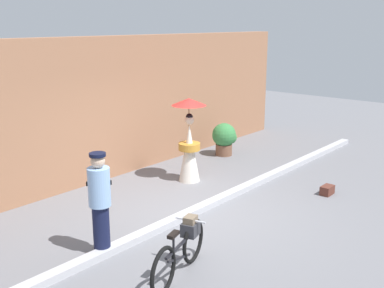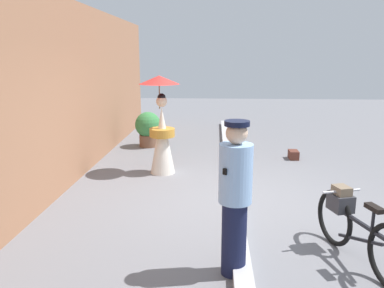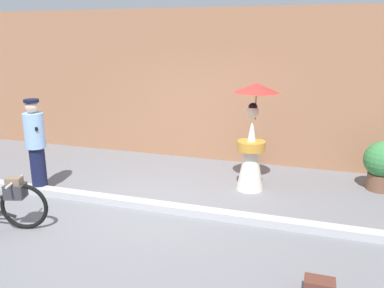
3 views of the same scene
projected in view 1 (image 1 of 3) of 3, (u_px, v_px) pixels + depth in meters
The scene contains 8 objects.
ground_plane at pixel (195, 214), 8.84m from camera, with size 30.00×30.00×0.00m, color slate.
building_wall at pixel (91, 111), 10.33m from camera, with size 14.00×0.40×3.22m, color #9E6B4C.
sidewalk_curb at pixel (195, 211), 8.82m from camera, with size 14.00×0.20×0.12m, color #B2B2B7.
bicycle_near_officer at pixel (182, 248), 6.62m from camera, with size 1.60×0.60×0.78m.
person_officer at pixel (100, 201), 7.10m from camera, with size 0.34×0.34×1.64m.
person_with_parasol at pixel (189, 141), 10.45m from camera, with size 0.77×0.77×1.89m.
potted_plant_by_door at pixel (225, 138), 12.61m from camera, with size 0.66×0.65×0.89m.
backpack_on_pavement at pixel (327, 190), 9.79m from camera, with size 0.32×0.20×0.19m.
Camera 1 is at (-6.28, -5.29, 3.52)m, focal length 43.64 mm.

